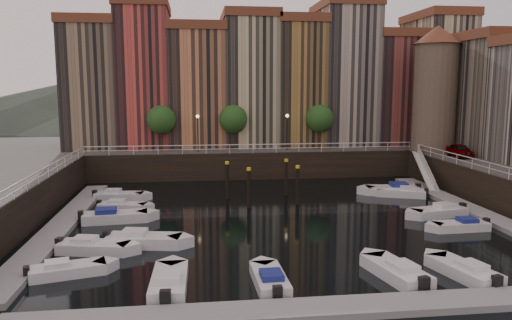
{
  "coord_description": "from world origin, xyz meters",
  "views": [
    {
      "loc": [
        -6.42,
        -37.98,
        10.23
      ],
      "look_at": [
        -1.18,
        4.0,
        4.0
      ],
      "focal_mm": 35.0,
      "sensor_mm": 36.0,
      "label": 1
    }
  ],
  "objects": [
    {
      "name": "ground",
      "position": [
        0.0,
        0.0,
        0.0
      ],
      "size": [
        200.0,
        200.0,
        0.0
      ],
      "primitive_type": "plane",
      "color": "black",
      "rests_on": "ground"
    },
    {
      "name": "quay_far",
      "position": [
        0.0,
        26.0,
        1.5
      ],
      "size": [
        80.0,
        20.0,
        3.0
      ],
      "primitive_type": "cube",
      "color": "black",
      "rests_on": "ground"
    },
    {
      "name": "dock_left",
      "position": [
        -16.2,
        -1.0,
        0.17
      ],
      "size": [
        2.0,
        28.0,
        0.35
      ],
      "primitive_type": "cube",
      "color": "gray",
      "rests_on": "ground"
    },
    {
      "name": "dock_right",
      "position": [
        16.2,
        -1.0,
        0.17
      ],
      "size": [
        2.0,
        28.0,
        0.35
      ],
      "primitive_type": "cube",
      "color": "gray",
      "rests_on": "ground"
    },
    {
      "name": "dock_near",
      "position": [
        0.0,
        -17.0,
        0.17
      ],
      "size": [
        30.0,
        2.0,
        0.35
      ],
      "primitive_type": "cube",
      "color": "gray",
      "rests_on": "ground"
    },
    {
      "name": "mountains",
      "position": [
        1.72,
        110.0,
        7.92
      ],
      "size": [
        145.0,
        100.0,
        18.0
      ],
      "color": "#2D382D",
      "rests_on": "ground"
    },
    {
      "name": "far_terrace",
      "position": [
        3.31,
        23.5,
        10.95
      ],
      "size": [
        48.7,
        10.3,
        17.5
      ],
      "color": "#856F55",
      "rests_on": "quay_far"
    },
    {
      "name": "corner_tower",
      "position": [
        20.0,
        14.5,
        10.19
      ],
      "size": [
        5.2,
        5.2,
        13.8
      ],
      "color": "#6B5B4C",
      "rests_on": "quay_right"
    },
    {
      "name": "promenade_trees",
      "position": [
        -1.33,
        18.2,
        6.58
      ],
      "size": [
        21.2,
        3.2,
        5.2
      ],
      "color": "black",
      "rests_on": "quay_far"
    },
    {
      "name": "street_lamps",
      "position": [
        -1.0,
        17.2,
        5.9
      ],
      "size": [
        10.36,
        0.36,
        4.18
      ],
      "color": "black",
      "rests_on": "quay_far"
    },
    {
      "name": "railings",
      "position": [
        0.0,
        4.88,
        3.79
      ],
      "size": [
        36.08,
        34.04,
        0.52
      ],
      "color": "white",
      "rests_on": "ground"
    },
    {
      "name": "gangway",
      "position": [
        17.1,
        10.0,
        1.92
      ],
      "size": [
        2.78,
        8.32,
        3.73
      ],
      "color": "white",
      "rests_on": "ground"
    },
    {
      "name": "mooring_pilings",
      "position": [
        -0.18,
        5.48,
        1.65
      ],
      "size": [
        6.29,
        4.87,
        3.78
      ],
      "color": "black",
      "rests_on": "ground"
    },
    {
      "name": "boat_left_0",
      "position": [
        -13.49,
        -10.89,
        0.32
      ],
      "size": [
        4.31,
        2.52,
        0.96
      ],
      "rotation": [
        0.0,
        0.0,
        0.27
      ],
      "color": "silver",
      "rests_on": "ground"
    },
    {
      "name": "boat_left_1",
      "position": [
        -12.82,
        -7.08,
        0.36
      ],
      "size": [
        4.75,
        2.61,
        1.06
      ],
      "rotation": [
        0.0,
        0.0,
        -0.22
      ],
      "color": "silver",
      "rests_on": "ground"
    },
    {
      "name": "boat_left_2",
      "position": [
        -12.63,
        0.08,
        0.39
      ],
      "size": [
        5.18,
        2.32,
        1.17
      ],
      "rotation": [
        0.0,
        0.0,
        0.1
      ],
      "color": "silver",
      "rests_on": "ground"
    },
    {
      "name": "boat_left_3",
      "position": [
        -12.54,
        3.76,
        0.32
      ],
      "size": [
        4.28,
        2.29,
        0.96
      ],
      "rotation": [
        0.0,
        0.0,
        -0.21
      ],
      "color": "silver",
      "rests_on": "ground"
    },
    {
      "name": "boat_left_4",
      "position": [
        -13.4,
        7.77,
        0.36
      ],
      "size": [
        4.7,
        2.17,
        1.06
      ],
      "rotation": [
        0.0,
        0.0,
        -0.12
      ],
      "color": "silver",
      "rests_on": "ground"
    },
    {
      "name": "boat_right_1",
      "position": [
        12.57,
        -5.31,
        0.33
      ],
      "size": [
        4.23,
        1.67,
        0.96
      ],
      "rotation": [
        0.0,
        0.0,
        3.18
      ],
      "color": "silver",
      "rests_on": "ground"
    },
    {
      "name": "boat_right_2",
      "position": [
        12.87,
        -1.46,
        0.37
      ],
      "size": [
        4.92,
        2.62,
        1.1
      ],
      "rotation": [
        0.0,
        0.0,
        3.35
      ],
      "color": "silver",
      "rests_on": "ground"
    },
    {
      "name": "boat_right_3",
      "position": [
        12.9,
        5.81,
        0.36
      ],
      "size": [
        4.7,
        3.1,
        1.06
      ],
      "rotation": [
        0.0,
        0.0,
        2.78
      ],
      "color": "silver",
      "rests_on": "ground"
    },
    {
      "name": "boat_right_4",
      "position": [
        12.51,
        7.05,
        0.4
      ],
      "size": [
        5.3,
        2.34,
        1.2
      ],
      "rotation": [
        0.0,
        0.0,
        3.05
      ],
      "color": "silver",
      "rests_on": "ground"
    },
    {
      "name": "boat_near_0",
      "position": [
        -7.82,
        -13.51,
        0.38
      ],
      "size": [
        1.88,
        4.9,
        1.12
      ],
      "rotation": [
        0.0,
        0.0,
        1.55
      ],
      "color": "silver",
      "rests_on": "ground"
    },
    {
      "name": "boat_near_1",
      "position": [
        -2.66,
        -13.65,
        0.34
      ],
      "size": [
        1.69,
        4.36,
        1.0
      ],
      "rotation": [
        0.0,
        0.0,
        1.6
      ],
      "color": "silver",
      "rests_on": "ground"
    },
    {
      "name": "boat_near_2",
      "position": [
        4.29,
        -13.47,
        0.37
      ],
      "size": [
        2.66,
        4.95,
        1.11
      ],
      "rotation": [
        0.0,
        0.0,
        1.78
      ],
      "color": "silver",
      "rests_on": "ground"
    },
    {
      "name": "boat_near_3",
      "position": [
        7.99,
        -13.78,
        0.36
      ],
      "size": [
        2.68,
        4.73,
        1.06
      ],
      "rotation": [
        0.0,
        0.0,
        1.82
      ],
      "color": "silver",
      "rests_on": "ground"
    },
    {
      "name": "car_a",
      "position": [
        20.54,
        9.54,
        3.68
      ],
      "size": [
        1.88,
        4.08,
        1.36
      ],
      "primitive_type": "imported",
      "rotation": [
        0.0,
        0.0,
        -0.07
      ],
      "color": "gray",
      "rests_on": "quay_right"
    },
    {
      "name": "boat_extra_824",
      "position": [
        -9.87,
        -6.16,
        0.39
      ],
      "size": [
        5.16,
        2.66,
        1.16
      ],
      "rotation": [
        0.0,
        0.0,
        6.1
      ],
      "color": "silver",
      "rests_on": "ground"
    }
  ]
}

